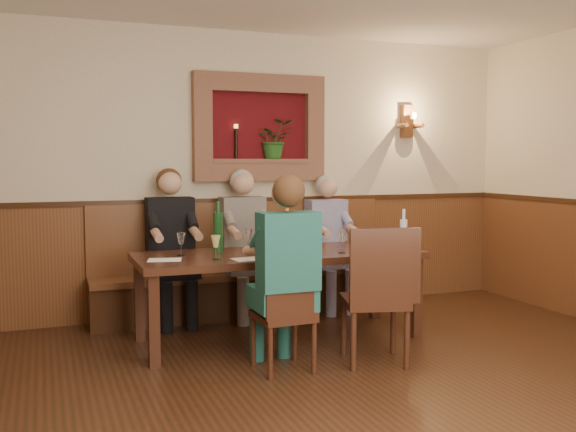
# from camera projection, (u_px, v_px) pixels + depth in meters

# --- Properties ---
(ground_plane) EXTENTS (6.00, 6.00, 0.00)m
(ground_plane) POSITION_uv_depth(u_px,v_px,m) (388.00, 420.00, 3.76)
(ground_plane) COLOR black
(ground_plane) RESTS_ON ground
(room_shell) EXTENTS (6.04, 6.04, 2.82)m
(room_shell) POSITION_uv_depth(u_px,v_px,m) (393.00, 95.00, 3.60)
(room_shell) COLOR beige
(room_shell) RESTS_ON ground
(wainscoting) EXTENTS (6.02, 6.02, 1.15)m
(wainscoting) POSITION_uv_depth(u_px,v_px,m) (390.00, 322.00, 3.71)
(wainscoting) COLOR brown
(wainscoting) RESTS_ON ground
(wall_niche) EXTENTS (1.36, 0.30, 1.06)m
(wall_niche) POSITION_uv_depth(u_px,v_px,m) (264.00, 132.00, 6.43)
(wall_niche) COLOR #500B10
(wall_niche) RESTS_ON ground
(wall_sconce) EXTENTS (0.25, 0.20, 0.35)m
(wall_sconce) POSITION_uv_depth(u_px,v_px,m) (408.00, 122.00, 7.00)
(wall_sconce) COLOR brown
(wall_sconce) RESTS_ON ground
(dining_table) EXTENTS (2.40, 0.90, 0.75)m
(dining_table) POSITION_uv_depth(u_px,v_px,m) (279.00, 261.00, 5.42)
(dining_table) COLOR black
(dining_table) RESTS_ON ground
(bench) EXTENTS (3.00, 0.45, 1.11)m
(bench) POSITION_uv_depth(u_px,v_px,m) (246.00, 282.00, 6.33)
(bench) COLOR #381E0F
(bench) RESTS_ON ground
(chair_near_left) EXTENTS (0.41, 0.41, 0.89)m
(chair_near_left) POSITION_uv_depth(u_px,v_px,m) (284.00, 335.00, 4.64)
(chair_near_left) COLOR black
(chair_near_left) RESTS_ON ground
(chair_near_right) EXTENTS (0.57, 0.57, 1.04)m
(chair_near_right) POSITION_uv_depth(u_px,v_px,m) (375.00, 324.00, 4.81)
(chair_near_right) COLOR black
(chair_near_right) RESTS_ON ground
(person_bench_left) EXTENTS (0.43, 0.53, 1.45)m
(person_bench_left) POSITION_uv_depth(u_px,v_px,m) (172.00, 260.00, 5.94)
(person_bench_left) COLOR black
(person_bench_left) RESTS_ON ground
(person_bench_mid) EXTENTS (0.43, 0.52, 1.44)m
(person_bench_mid) POSITION_uv_depth(u_px,v_px,m) (245.00, 257.00, 6.20)
(person_bench_mid) COLOR #5F5856
(person_bench_mid) RESTS_ON ground
(person_bench_right) EXTENTS (0.40, 0.49, 1.38)m
(person_bench_right) POSITION_uv_depth(u_px,v_px,m) (330.00, 255.00, 6.52)
(person_bench_right) COLOR navy
(person_bench_right) RESTS_ON ground
(person_chair_front) EXTENTS (0.42, 0.52, 1.43)m
(person_chair_front) POSITION_uv_depth(u_px,v_px,m) (284.00, 290.00, 4.62)
(person_chair_front) COLOR #173D51
(person_chair_front) RESTS_ON ground
(spittoon_bucket) EXTENTS (0.32, 0.32, 0.28)m
(spittoon_bucket) POSITION_uv_depth(u_px,v_px,m) (278.00, 238.00, 5.25)
(spittoon_bucket) COLOR red
(spittoon_bucket) RESTS_ON dining_table
(wine_bottle_green_a) EXTENTS (0.09, 0.09, 0.38)m
(wine_bottle_green_a) POSITION_uv_depth(u_px,v_px,m) (287.00, 234.00, 5.36)
(wine_bottle_green_a) COLOR #19471E
(wine_bottle_green_a) RESTS_ON dining_table
(wine_bottle_green_b) EXTENTS (0.09, 0.09, 0.43)m
(wine_bottle_green_b) POSITION_uv_depth(u_px,v_px,m) (218.00, 231.00, 5.40)
(wine_bottle_green_b) COLOR #19471E
(wine_bottle_green_b) RESTS_ON dining_table
(water_bottle) EXTENTS (0.07, 0.07, 0.36)m
(water_bottle) POSITION_uv_depth(u_px,v_px,m) (403.00, 234.00, 5.51)
(water_bottle) COLOR silver
(water_bottle) RESTS_ON dining_table
(tasting_sheet_a) EXTENTS (0.29, 0.24, 0.00)m
(tasting_sheet_a) POSITION_uv_depth(u_px,v_px,m) (165.00, 260.00, 4.99)
(tasting_sheet_a) COLOR white
(tasting_sheet_a) RESTS_ON dining_table
(tasting_sheet_b) EXTENTS (0.37, 0.31, 0.00)m
(tasting_sheet_b) POSITION_uv_depth(u_px,v_px,m) (293.00, 255.00, 5.23)
(tasting_sheet_b) COLOR white
(tasting_sheet_b) RESTS_ON dining_table
(tasting_sheet_c) EXTENTS (0.28, 0.21, 0.00)m
(tasting_sheet_c) POSITION_uv_depth(u_px,v_px,m) (386.00, 250.00, 5.53)
(tasting_sheet_c) COLOR white
(tasting_sheet_c) RESTS_ON dining_table
(tasting_sheet_d) EXTENTS (0.29, 0.22, 0.00)m
(tasting_sheet_d) POSITION_uv_depth(u_px,v_px,m) (250.00, 259.00, 5.03)
(tasting_sheet_d) COLOR white
(tasting_sheet_d) RESTS_ON dining_table
(wine_glass_0) EXTENTS (0.08, 0.08, 0.19)m
(wine_glass_0) POSITION_uv_depth(u_px,v_px,m) (263.00, 246.00, 5.08)
(wine_glass_0) COLOR #EDEA8E
(wine_glass_0) RESTS_ON dining_table
(wine_glass_1) EXTENTS (0.08, 0.08, 0.19)m
(wine_glass_1) POSITION_uv_depth(u_px,v_px,m) (181.00, 244.00, 5.20)
(wine_glass_1) COLOR white
(wine_glass_1) RESTS_ON dining_table
(wine_glass_2) EXTENTS (0.08, 0.08, 0.19)m
(wine_glass_2) POSITION_uv_depth(u_px,v_px,m) (216.00, 247.00, 5.00)
(wine_glass_2) COLOR #EDEA8E
(wine_glass_2) RESTS_ON dining_table
(wine_glass_3) EXTENTS (0.08, 0.08, 0.19)m
(wine_glass_3) POSITION_uv_depth(u_px,v_px,m) (386.00, 239.00, 5.57)
(wine_glass_3) COLOR white
(wine_glass_3) RESTS_ON dining_table
(wine_glass_4) EXTENTS (0.08, 0.08, 0.19)m
(wine_glass_4) POSITION_uv_depth(u_px,v_px,m) (342.00, 242.00, 5.37)
(wine_glass_4) COLOR white
(wine_glass_4) RESTS_ON dining_table
(wine_glass_5) EXTENTS (0.08, 0.08, 0.19)m
(wine_glass_5) POSITION_uv_depth(u_px,v_px,m) (283.00, 244.00, 5.22)
(wine_glass_5) COLOR #EDEA8E
(wine_glass_5) RESTS_ON dining_table
(wine_glass_6) EXTENTS (0.08, 0.08, 0.19)m
(wine_glass_6) POSITION_uv_depth(u_px,v_px,m) (292.00, 238.00, 5.58)
(wine_glass_6) COLOR #EDEA8E
(wine_glass_6) RESTS_ON dining_table
(wine_glass_7) EXTENTS (0.08, 0.08, 0.19)m
(wine_glass_7) POSITION_uv_depth(u_px,v_px,m) (248.00, 240.00, 5.45)
(wine_glass_7) COLOR white
(wine_glass_7) RESTS_ON dining_table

